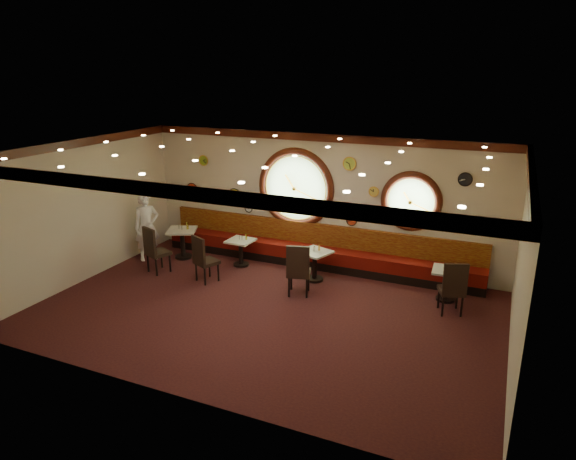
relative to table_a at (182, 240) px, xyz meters
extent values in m
cube|color=black|center=(3.26, -1.90, -0.48)|extent=(9.00, 6.00, 0.00)
cube|color=gold|center=(3.26, -1.90, 2.72)|extent=(9.00, 6.00, 0.02)
cube|color=beige|center=(3.26, 1.10, 1.12)|extent=(9.00, 0.02, 3.20)
cube|color=beige|center=(3.26, -4.90, 1.12)|extent=(9.00, 0.02, 3.20)
cube|color=beige|center=(-1.24, -1.90, 1.12)|extent=(0.02, 6.00, 3.20)
cube|color=beige|center=(7.76, -1.90, 1.12)|extent=(0.02, 6.00, 3.20)
cube|color=#3D140B|center=(3.26, 1.05, 2.63)|extent=(9.00, 0.10, 0.18)
cube|color=#3D140B|center=(3.26, -4.85, 2.63)|extent=(9.00, 0.10, 0.18)
cube|color=#3D140B|center=(-1.19, -1.90, 2.63)|extent=(0.10, 6.00, 0.18)
cube|color=#3D140B|center=(7.71, -1.90, 2.63)|extent=(0.10, 6.00, 0.18)
cube|color=black|center=(3.26, 0.82, -0.38)|extent=(8.00, 0.55, 0.20)
cube|color=#540A07|center=(3.26, 0.82, -0.13)|extent=(8.00, 0.55, 0.30)
cube|color=#5B0F07|center=(3.26, 1.04, 0.27)|extent=(8.00, 0.10, 0.55)
cylinder|color=#7FAA66|center=(2.66, 1.09, 1.37)|extent=(1.66, 0.02, 1.66)
torus|color=#3D140B|center=(2.66, 1.08, 1.37)|extent=(1.98, 0.18, 1.98)
torus|color=gold|center=(2.66, 1.05, 1.37)|extent=(1.61, 0.03, 1.61)
cylinder|color=#7FAA66|center=(5.46, 1.09, 1.32)|extent=(1.10, 0.02, 1.10)
torus|color=#3D140B|center=(5.46, 1.08, 1.32)|extent=(1.38, 0.18, 1.38)
torus|color=gold|center=(5.46, 1.05, 1.32)|extent=(1.09, 0.03, 1.09)
cylinder|color=red|center=(-0.34, 1.06, 1.07)|extent=(0.32, 0.03, 0.32)
cylinder|color=silver|center=(6.81, 1.06, 0.97)|extent=(0.34, 0.03, 0.34)
cylinder|color=yellow|center=(0.96, 1.06, 1.02)|extent=(0.36, 0.03, 0.36)
cylinder|color=#8BAB22|center=(0.06, 1.06, 1.87)|extent=(0.26, 0.03, 0.26)
cylinder|color=#A1BD3B|center=(4.01, 1.06, 2.07)|extent=(0.30, 0.03, 0.30)
cylinder|color=gold|center=(4.61, 1.06, 1.47)|extent=(0.22, 0.03, 0.22)
cylinder|color=black|center=(6.56, 1.06, 1.92)|extent=(0.28, 0.03, 0.28)
cylinder|color=red|center=(4.11, 1.06, 0.72)|extent=(0.24, 0.03, 0.24)
cylinder|color=silver|center=(1.36, 1.06, 0.72)|extent=(0.20, 0.03, 0.20)
cylinder|color=black|center=(0.00, 0.00, -0.45)|extent=(0.43, 0.43, 0.06)
cylinder|color=black|center=(0.00, 0.00, -0.10)|extent=(0.12, 0.12, 0.69)
cube|color=silver|center=(0.00, 0.00, 0.26)|extent=(0.91, 0.91, 0.05)
cylinder|color=black|center=(1.62, 0.12, -0.45)|extent=(0.38, 0.38, 0.05)
cylinder|color=black|center=(1.62, 0.12, -0.15)|extent=(0.10, 0.10, 0.60)
cube|color=silver|center=(1.62, 0.12, 0.16)|extent=(0.63, 0.63, 0.04)
cylinder|color=black|center=(3.60, -0.01, -0.45)|extent=(0.40, 0.40, 0.05)
cylinder|color=black|center=(3.60, -0.01, -0.13)|extent=(0.11, 0.11, 0.64)
cube|color=silver|center=(3.60, -0.01, 0.20)|extent=(0.81, 0.81, 0.05)
cylinder|color=black|center=(6.49, 0.10, -0.45)|extent=(0.39, 0.39, 0.05)
cylinder|color=black|center=(6.49, 0.10, -0.14)|extent=(0.11, 0.11, 0.62)
cube|color=silver|center=(6.49, 0.10, 0.19)|extent=(0.66, 0.66, 0.04)
cube|color=black|center=(0.02, -1.02, -0.01)|extent=(0.61, 0.61, 0.08)
cube|color=black|center=(-0.05, -1.21, 0.34)|extent=(0.46, 0.23, 0.62)
cube|color=black|center=(1.37, -1.03, -0.02)|extent=(0.61, 0.61, 0.08)
cube|color=black|center=(1.29, -1.21, 0.32)|extent=(0.44, 0.24, 0.60)
cube|color=black|center=(3.55, -0.84, 0.00)|extent=(0.60, 0.60, 0.08)
cube|color=black|center=(3.61, -1.04, 0.36)|extent=(0.48, 0.19, 0.63)
cube|color=black|center=(6.64, -0.45, -0.01)|extent=(0.60, 0.60, 0.08)
cube|color=black|center=(6.71, -0.64, 0.33)|extent=(0.46, 0.22, 0.61)
cylinder|color=silver|center=(-0.10, 0.03, 0.33)|extent=(0.04, 0.04, 0.10)
cylinder|color=silver|center=(1.58, 0.13, 0.23)|extent=(0.03, 0.03, 0.10)
cylinder|color=silver|center=(3.55, 0.08, 0.27)|extent=(0.03, 0.03, 0.09)
cylinder|color=#BCBCC0|center=(6.41, 0.11, 0.26)|extent=(0.04, 0.04, 0.10)
cylinder|color=silver|center=(0.00, 0.00, 0.33)|extent=(0.03, 0.03, 0.09)
cylinder|color=silver|center=(1.65, 0.13, 0.24)|extent=(0.04, 0.04, 0.11)
cylinder|color=silver|center=(3.56, 0.01, 0.27)|extent=(0.03, 0.03, 0.09)
cylinder|color=silver|center=(6.54, 0.12, 0.25)|extent=(0.03, 0.03, 0.09)
cylinder|color=gold|center=(0.11, 0.09, 0.37)|extent=(0.06, 0.06, 0.18)
cylinder|color=gold|center=(1.73, 0.20, 0.26)|extent=(0.05, 0.05, 0.15)
cylinder|color=gold|center=(3.67, 0.08, 0.30)|extent=(0.04, 0.04, 0.14)
cylinder|color=orange|center=(6.61, 0.17, 0.28)|extent=(0.04, 0.04, 0.14)
imported|color=white|center=(-0.74, -0.43, 0.38)|extent=(0.71, 0.75, 1.72)
camera|label=1|loc=(7.41, -10.21, 4.17)|focal=32.00mm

